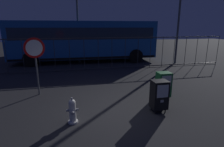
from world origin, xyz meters
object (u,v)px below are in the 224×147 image
at_px(fire_hydrant, 72,111).
at_px(newspaper_box_primary, 159,95).
at_px(bus_far, 76,36).
at_px(newspaper_box_secondary, 163,84).
at_px(street_light_near_right, 180,8).
at_px(bus_near, 85,39).
at_px(stop_sign, 35,55).
at_px(street_light_near_left, 77,4).

distance_m(fire_hydrant, newspaper_box_primary, 2.67).
distance_m(fire_hydrant, bus_far, 13.80).
xyz_separation_m(fire_hydrant, bus_far, (0.49, 13.72, 1.36)).
bearing_deg(newspaper_box_secondary, fire_hydrant, -162.57).
height_order(fire_hydrant, bus_far, bus_far).
relative_size(newspaper_box_primary, street_light_near_right, 0.15).
relative_size(newspaper_box_secondary, bus_near, 0.10).
bearing_deg(bus_near, newspaper_box_secondary, -73.13).
height_order(stop_sign, bus_far, bus_far).
distance_m(bus_near, bus_far, 4.54).
distance_m(fire_hydrant, bus_near, 9.38).
bearing_deg(street_light_near_left, bus_far, 91.13).
height_order(newspaper_box_primary, stop_sign, stop_sign).
xyz_separation_m(newspaper_box_primary, bus_near, (-1.61, 9.10, 1.14)).
height_order(newspaper_box_secondary, street_light_near_right, street_light_near_right).
distance_m(newspaper_box_primary, street_light_near_left, 9.78).
bearing_deg(fire_hydrant, stop_sign, 117.26).
xyz_separation_m(newspaper_box_secondary, street_light_near_right, (4.18, 6.07, 3.30)).
bearing_deg(newspaper_box_secondary, street_light_near_right, 55.45).
xyz_separation_m(bus_far, street_light_near_right, (6.97, -6.63, 2.16)).
height_order(fire_hydrant, stop_sign, stop_sign).
bearing_deg(newspaper_box_primary, street_light_near_left, 103.16).
height_order(stop_sign, bus_near, bus_near).
bearing_deg(newspaper_box_secondary, bus_far, 102.40).
distance_m(fire_hydrant, newspaper_box_secondary, 3.45).
relative_size(fire_hydrant, newspaper_box_secondary, 0.73).
bearing_deg(bus_near, street_light_near_left, -150.99).
height_order(newspaper_box_secondary, stop_sign, stop_sign).
distance_m(newspaper_box_secondary, bus_far, 13.05).
relative_size(bus_near, street_light_near_left, 1.48).
distance_m(bus_far, street_light_near_right, 9.86).
height_order(bus_near, street_light_near_right, street_light_near_right).
relative_size(fire_hydrant, bus_far, 0.07).
bearing_deg(bus_far, street_light_near_right, -50.77).
bearing_deg(street_light_near_right, newspaper_box_primary, -124.53).
xyz_separation_m(bus_near, street_light_near_right, (6.42, -2.12, 2.16)).
distance_m(newspaper_box_primary, newspaper_box_secondary, 1.11).
height_order(fire_hydrant, bus_near, bus_near).
xyz_separation_m(newspaper_box_secondary, bus_far, (-2.79, 12.69, 1.14)).
bearing_deg(newspaper_box_primary, newspaper_box_secondary, 55.62).
bearing_deg(bus_far, bus_near, -90.23).
bearing_deg(newspaper_box_primary, bus_far, 99.04).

